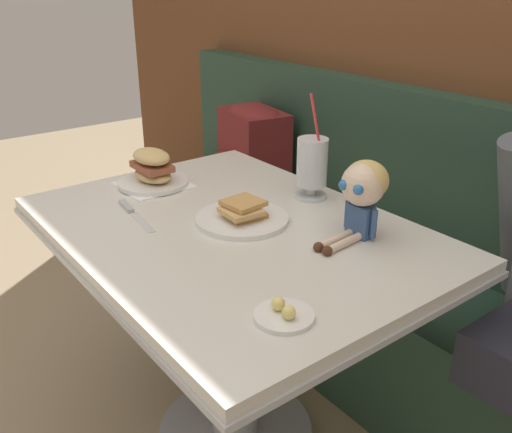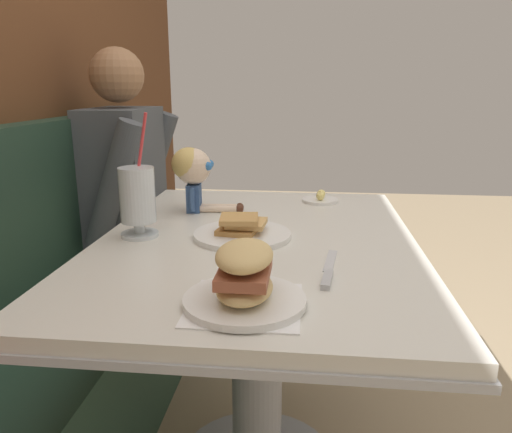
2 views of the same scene
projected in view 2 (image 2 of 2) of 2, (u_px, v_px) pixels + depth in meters
name	position (u px, v px, depth m)	size (l,w,h in m)	color
booth_bench	(44.00, 365.00, 1.43)	(2.60, 0.48, 1.00)	#233D2D
diner_table	(257.00, 307.00, 1.31)	(1.11, 0.81, 0.74)	silver
toast_plate	(242.00, 232.00, 1.25)	(0.25, 0.25, 0.06)	white
milkshake_glass	(138.00, 198.00, 1.24)	(0.10, 0.10, 0.31)	silver
sandwich_plate	(245.00, 281.00, 0.86)	(0.22, 0.22, 0.12)	white
butter_saucer	(320.00, 199.00, 1.63)	(0.12, 0.12, 0.04)	white
butter_knife	(329.00, 274.00, 1.00)	(0.24, 0.05, 0.01)	silver
seated_doll	(193.00, 170.00, 1.48)	(0.12, 0.22, 0.20)	#385689
diner_patron	(134.00, 180.00, 1.99)	(0.55, 0.48, 0.81)	#4C5156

